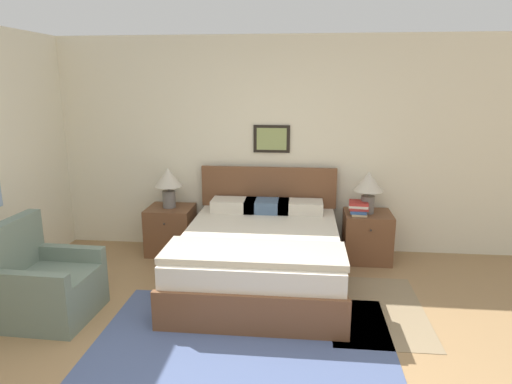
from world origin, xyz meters
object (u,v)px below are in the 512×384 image
object	(u,v)px
armchair	(45,286)
table_lamp_by_door	(369,185)
bed	(261,255)
nightstand_by_door	(367,236)
table_lamp_near_window	(168,181)
nightstand_near_window	(171,230)

from	to	relation	value
armchair	table_lamp_by_door	size ratio (longest dim) A/B	1.84
table_lamp_by_door	armchair	bearing A→B (deg)	-150.79
bed	nightstand_by_door	world-z (taller)	bed
armchair	table_lamp_near_window	size ratio (longest dim) A/B	1.84
armchair	table_lamp_near_window	distance (m)	1.91
bed	nightstand_near_window	world-z (taller)	bed
nightstand_by_door	table_lamp_by_door	bearing A→B (deg)	170.20
nightstand_near_window	table_lamp_near_window	world-z (taller)	table_lamp_near_window
table_lamp_near_window	bed	bearing A→B (deg)	-32.93
bed	nightstand_near_window	xyz separation A→B (m)	(-1.18, 0.77, -0.02)
armchair	table_lamp_near_window	xyz separation A→B (m)	(0.65, 1.68, 0.61)
bed	table_lamp_by_door	world-z (taller)	table_lamp_by_door
nightstand_by_door	table_lamp_near_window	xyz separation A→B (m)	(-2.38, 0.00, 0.62)
nightstand_near_window	table_lamp_by_door	xyz separation A→B (m)	(2.35, 0.00, 0.62)
nightstand_near_window	table_lamp_near_window	bearing A→B (deg)	158.54
nightstand_near_window	bed	bearing A→B (deg)	-32.99
table_lamp_near_window	table_lamp_by_door	bearing A→B (deg)	0.00
bed	table_lamp_by_door	size ratio (longest dim) A/B	4.27
bed	nightstand_near_window	bearing A→B (deg)	147.01
armchair	nightstand_near_window	xyz separation A→B (m)	(0.66, 1.68, -0.01)
armchair	nightstand_near_window	distance (m)	1.81
armchair	bed	bearing A→B (deg)	118.35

